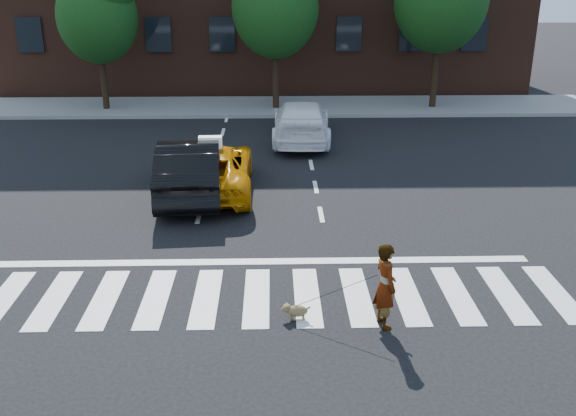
{
  "coord_description": "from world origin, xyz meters",
  "views": [
    {
      "loc": [
        0.35,
        -11.25,
        6.24
      ],
      "look_at": [
        0.67,
        2.06,
        1.1
      ],
      "focal_mm": 40.0,
      "sensor_mm": 36.0,
      "label": 1
    }
  ],
  "objects_px": {
    "tree_left": "(97,7)",
    "white_suv": "(301,121)",
    "taxi": "(212,168)",
    "woman": "(385,286)",
    "black_sedan": "(190,168)",
    "dog": "(295,310)"
  },
  "relations": [
    {
      "from": "tree_left",
      "to": "white_suv",
      "type": "relative_size",
      "value": 1.28
    },
    {
      "from": "taxi",
      "to": "woman",
      "type": "xyz_separation_m",
      "value": [
        3.74,
        -7.46,
        0.14
      ]
    },
    {
      "from": "taxi",
      "to": "woman",
      "type": "bearing_deg",
      "value": 115.14
    },
    {
      "from": "tree_left",
      "to": "woman",
      "type": "height_order",
      "value": "tree_left"
    },
    {
      "from": "black_sedan",
      "to": "dog",
      "type": "xyz_separation_m",
      "value": [
        2.73,
        -6.91,
        -0.62
      ]
    },
    {
      "from": "taxi",
      "to": "dog",
      "type": "xyz_separation_m",
      "value": [
        2.13,
        -7.21,
        -0.49
      ]
    },
    {
      "from": "woman",
      "to": "dog",
      "type": "xyz_separation_m",
      "value": [
        -1.61,
        0.25,
        -0.63
      ]
    },
    {
      "from": "white_suv",
      "to": "woman",
      "type": "bearing_deg",
      "value": 96.58
    },
    {
      "from": "tree_left",
      "to": "taxi",
      "type": "xyz_separation_m",
      "value": [
        5.57,
        -10.64,
        -3.76
      ]
    },
    {
      "from": "woman",
      "to": "dog",
      "type": "relative_size",
      "value": 2.95
    },
    {
      "from": "taxi",
      "to": "woman",
      "type": "distance_m",
      "value": 8.34
    },
    {
      "from": "black_sedan",
      "to": "dog",
      "type": "distance_m",
      "value": 7.45
    },
    {
      "from": "white_suv",
      "to": "woman",
      "type": "distance_m",
      "value": 12.96
    },
    {
      "from": "taxi",
      "to": "white_suv",
      "type": "bearing_deg",
      "value": -118.6
    },
    {
      "from": "black_sedan",
      "to": "white_suv",
      "type": "bearing_deg",
      "value": -124.97
    },
    {
      "from": "tree_left",
      "to": "woman",
      "type": "bearing_deg",
      "value": -62.79
    },
    {
      "from": "taxi",
      "to": "black_sedan",
      "type": "relative_size",
      "value": 1.0
    },
    {
      "from": "dog",
      "to": "white_suv",
      "type": "bearing_deg",
      "value": 90.79
    },
    {
      "from": "tree_left",
      "to": "black_sedan",
      "type": "distance_m",
      "value": 12.55
    },
    {
      "from": "black_sedan",
      "to": "white_suv",
      "type": "xyz_separation_m",
      "value": [
        3.4,
        5.77,
        -0.07
      ]
    },
    {
      "from": "black_sedan",
      "to": "white_suv",
      "type": "height_order",
      "value": "black_sedan"
    },
    {
      "from": "tree_left",
      "to": "black_sedan",
      "type": "bearing_deg",
      "value": -65.58
    }
  ]
}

